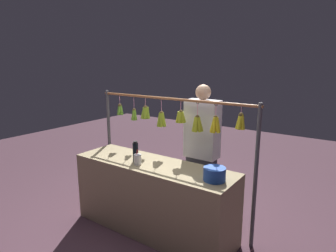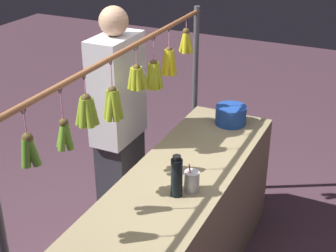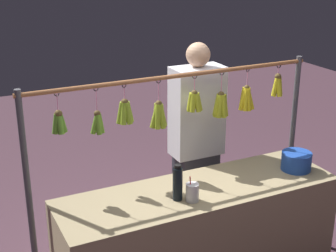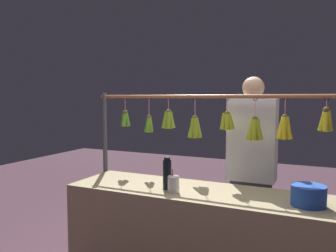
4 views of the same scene
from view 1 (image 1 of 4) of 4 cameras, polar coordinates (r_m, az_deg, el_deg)
The scene contains 7 objects.
ground_plane at distance 3.88m, azimuth -2.80°, elevation -19.45°, with size 12.00×12.00×0.00m, color #513541.
market_counter at distance 3.67m, azimuth -2.87°, elevation -13.69°, with size 2.04×0.61×0.87m, color tan.
display_rack at distance 3.67m, azimuth 0.88°, elevation -0.60°, with size 2.28×0.13×1.64m.
water_bottle at distance 3.54m, azimuth -6.34°, elevation -5.06°, with size 0.07×0.07×0.26m.
blue_bucket at distance 3.04m, azimuth 9.04°, elevation -9.21°, with size 0.23×0.23×0.14m, color #214BAF.
drink_cup at distance 3.47m, azimuth -5.95°, elevation -6.48°, with size 0.09×0.09×0.18m.
vendor_person at distance 3.83m, azimuth 6.56°, elevation -5.48°, with size 0.42×0.23×1.78m.
Camera 1 is at (-2.04, 2.59, 2.05)m, focal length 31.33 mm.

